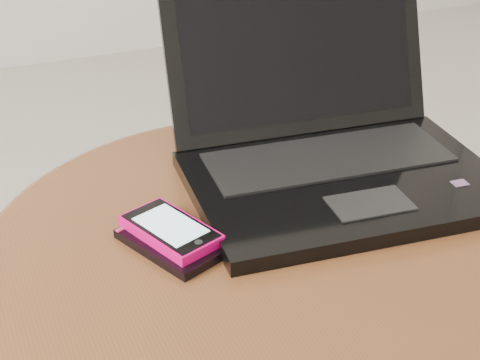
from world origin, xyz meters
name	(u,v)px	position (x,y,z in m)	size (l,w,h in m)	color
table	(274,316)	(-0.11, -0.11, 0.41)	(0.66, 0.66, 0.52)	#55341B
laptop	(330,142)	(0.01, 0.00, 0.57)	(0.39, 0.37, 0.23)	black
phone_black	(169,243)	(-0.23, -0.08, 0.53)	(0.10, 0.13, 0.01)	black
phone_pink	(171,230)	(-0.22, -0.07, 0.54)	(0.09, 0.12, 0.01)	#EE056E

